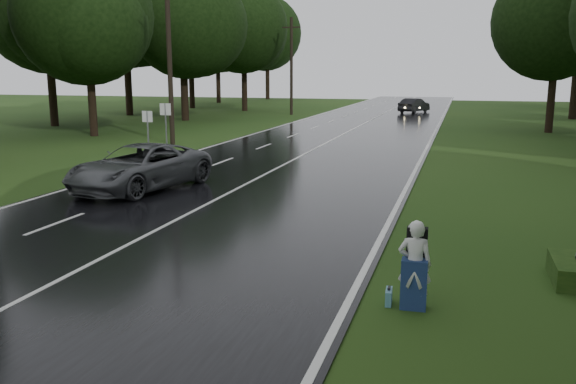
% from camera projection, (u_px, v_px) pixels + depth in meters
% --- Properties ---
extents(ground, '(160.00, 160.00, 0.00)m').
position_uv_depth(ground, '(111.00, 255.00, 13.76)').
color(ground, '#244013').
rests_on(ground, ground).
extents(road, '(12.00, 140.00, 0.04)m').
position_uv_depth(road, '(316.00, 149.00, 32.57)').
color(road, black).
rests_on(road, ground).
extents(lane_center, '(0.12, 140.00, 0.01)m').
position_uv_depth(lane_center, '(316.00, 148.00, 32.56)').
color(lane_center, silver).
rests_on(lane_center, road).
extents(grey_car, '(3.70, 6.12, 1.59)m').
position_uv_depth(grey_car, '(140.00, 167.00, 21.12)').
color(grey_car, '#525558').
rests_on(grey_car, road).
extents(far_car, '(2.98, 4.61, 1.44)m').
position_uv_depth(far_car, '(414.00, 105.00, 60.63)').
color(far_car, black).
rests_on(far_car, road).
extents(hitchhiker, '(0.61, 0.55, 1.63)m').
position_uv_depth(hitchhiker, '(415.00, 268.00, 10.55)').
color(hitchhiker, silver).
rests_on(hitchhiker, ground).
extents(suitcase, '(0.14, 0.39, 0.28)m').
position_uv_depth(suitcase, '(389.00, 297.00, 10.86)').
color(suitcase, teal).
rests_on(suitcase, ground).
extents(utility_pole_mid, '(1.80, 0.28, 9.72)m').
position_uv_depth(utility_pole_mid, '(173.00, 144.00, 34.69)').
color(utility_pole_mid, black).
rests_on(utility_pole_mid, ground).
extents(utility_pole_far, '(1.80, 0.28, 9.18)m').
position_uv_depth(utility_pole_far, '(291.00, 115.00, 58.29)').
color(utility_pole_far, black).
rests_on(utility_pole_far, ground).
extents(road_sign_a, '(0.54, 0.10, 2.27)m').
position_uv_depth(road_sign_a, '(149.00, 157.00, 29.55)').
color(road_sign_a, white).
rests_on(road_sign_a, ground).
extents(road_sign_b, '(0.61, 0.10, 2.54)m').
position_uv_depth(road_sign_b, '(167.00, 152.00, 31.32)').
color(road_sign_b, white).
rests_on(road_sign_b, ground).
extents(tree_left_d, '(8.35, 8.35, 13.04)m').
position_uv_depth(tree_left_d, '(94.00, 136.00, 39.15)').
color(tree_left_d, black).
rests_on(tree_left_d, ground).
extents(tree_left_e, '(9.02, 9.02, 14.09)m').
position_uv_depth(tree_left_e, '(185.00, 120.00, 51.61)').
color(tree_left_e, black).
rests_on(tree_left_e, ground).
extents(tree_left_f, '(9.73, 9.73, 15.20)m').
position_uv_depth(tree_left_f, '(245.00, 111.00, 64.05)').
color(tree_left_f, black).
rests_on(tree_left_f, ground).
extents(tree_right_e, '(8.57, 8.57, 13.38)m').
position_uv_depth(tree_right_e, '(548.00, 133.00, 41.34)').
color(tree_right_e, black).
rests_on(tree_right_e, ground).
extents(tree_right_f, '(9.35, 9.35, 14.61)m').
position_uv_depth(tree_right_f, '(572.00, 119.00, 52.97)').
color(tree_right_f, black).
rests_on(tree_right_f, ground).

